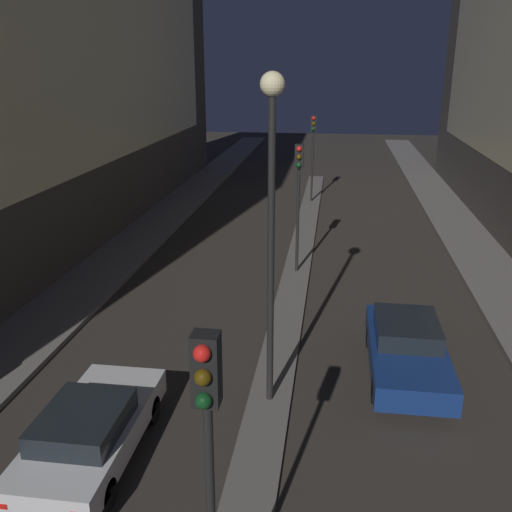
# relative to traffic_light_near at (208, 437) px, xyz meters

# --- Properties ---
(median_strip) EXTENTS (1.05, 37.59, 0.11)m
(median_strip) POSITION_rel_traffic_light_near_xyz_m (0.00, 17.03, -3.70)
(median_strip) COLOR #66605B
(median_strip) RESTS_ON ground
(traffic_light_near) EXTENTS (0.32, 0.42, 5.00)m
(traffic_light_near) POSITION_rel_traffic_light_near_xyz_m (0.00, 0.00, 0.00)
(traffic_light_near) COLOR black
(traffic_light_near) RESTS_ON median_strip
(traffic_light_mid) EXTENTS (0.32, 0.42, 5.00)m
(traffic_light_mid) POSITION_rel_traffic_light_near_xyz_m (0.00, 15.72, 0.00)
(traffic_light_mid) COLOR black
(traffic_light_mid) RESTS_ON median_strip
(traffic_light_far) EXTENTS (0.32, 0.42, 5.00)m
(traffic_light_far) POSITION_rel_traffic_light_near_xyz_m (0.00, 27.93, 0.00)
(traffic_light_far) COLOR black
(traffic_light_far) RESTS_ON median_strip
(street_lamp) EXTENTS (0.52, 0.52, 7.72)m
(street_lamp) POSITION_rel_traffic_light_near_xyz_m (0.00, 6.55, 1.64)
(street_lamp) COLOR black
(street_lamp) RESTS_ON median_strip
(car_left_lane) EXTENTS (1.88, 4.52, 1.36)m
(car_left_lane) POSITION_rel_traffic_light_near_xyz_m (-3.46, 3.90, -3.05)
(car_left_lane) COLOR silver
(car_left_lane) RESTS_ON ground
(car_right_lane) EXTENTS (1.94, 4.82, 1.44)m
(car_right_lane) POSITION_rel_traffic_light_near_xyz_m (3.46, 8.47, -3.02)
(car_right_lane) COLOR navy
(car_right_lane) RESTS_ON ground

